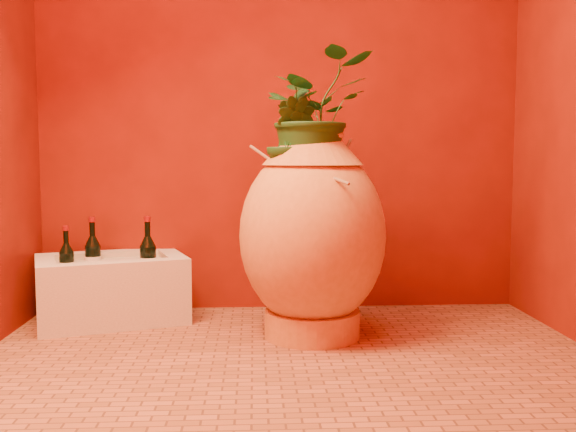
{
  "coord_description": "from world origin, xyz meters",
  "views": [
    {
      "loc": [
        -0.14,
        -2.38,
        0.79
      ],
      "look_at": [
        0.0,
        0.35,
        0.55
      ],
      "focal_mm": 40.0,
      "sensor_mm": 36.0,
      "label": 1
    }
  ],
  "objects": [
    {
      "name": "wine_bottle_a",
      "position": [
        -1.05,
        0.73,
        0.28
      ],
      "size": [
        0.07,
        0.07,
        0.29
      ],
      "color": "black",
      "rests_on": "stone_basin"
    },
    {
      "name": "amphora",
      "position": [
        0.11,
        0.41,
        0.46
      ],
      "size": [
        0.7,
        0.7,
        0.92
      ],
      "rotation": [
        0.0,
        0.0,
        -0.09
      ],
      "color": "#CF863A",
      "rests_on": "floor"
    },
    {
      "name": "wall_back",
      "position": [
        0.0,
        1.0,
        1.25
      ],
      "size": [
        2.5,
        0.02,
        2.5
      ],
      "primitive_type": "cube",
      "color": "#631105",
      "rests_on": "ground"
    },
    {
      "name": "stone_basin",
      "position": [
        -0.84,
        0.75,
        0.15
      ],
      "size": [
        0.8,
        0.68,
        0.32
      ],
      "rotation": [
        0.0,
        0.0,
        0.33
      ],
      "color": "beige",
      "rests_on": "floor"
    },
    {
      "name": "plant_main",
      "position": [
        0.12,
        0.43,
        0.99
      ],
      "size": [
        0.61,
        0.59,
        0.53
      ],
      "primitive_type": "imported",
      "rotation": [
        0.0,
        0.0,
        0.48
      ],
      "color": "#19471B",
      "rests_on": "amphora"
    },
    {
      "name": "wall_tap",
      "position": [
        0.2,
        0.92,
        0.86
      ],
      "size": [
        0.07,
        0.15,
        0.17
      ],
      "color": "#B37829",
      "rests_on": "wall_back"
    },
    {
      "name": "wine_bottle_c",
      "position": [
        -0.94,
        0.82,
        0.29
      ],
      "size": [
        0.08,
        0.08,
        0.33
      ],
      "color": "black",
      "rests_on": "stone_basin"
    },
    {
      "name": "floor",
      "position": [
        0.0,
        0.0,
        0.0
      ],
      "size": [
        2.5,
        2.5,
        0.0
      ],
      "primitive_type": "plane",
      "color": "#9D5433",
      "rests_on": "ground"
    },
    {
      "name": "plant_side",
      "position": [
        0.01,
        0.37,
        0.87
      ],
      "size": [
        0.25,
        0.22,
        0.38
      ],
      "primitive_type": "imported",
      "rotation": [
        0.0,
        0.0,
        -0.32
      ],
      "color": "#19471B",
      "rests_on": "amphora"
    },
    {
      "name": "wine_bottle_b",
      "position": [
        -0.66,
        0.74,
        0.3
      ],
      "size": [
        0.08,
        0.08,
        0.34
      ],
      "color": "black",
      "rests_on": "stone_basin"
    }
  ]
}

